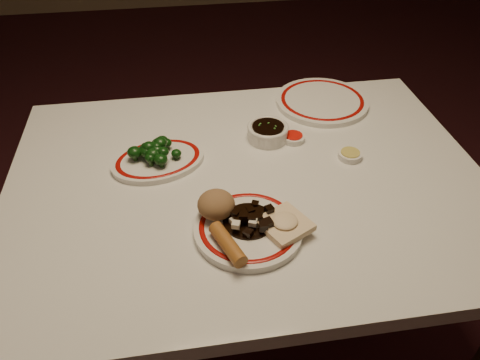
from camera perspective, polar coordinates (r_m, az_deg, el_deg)
The scene contains 13 objects.
ground at distance 1.75m, azimuth 0.69°, elevation -19.18°, with size 7.00×7.00×0.00m, color black.
dining_table at distance 1.23m, azimuth 0.92°, elevation -3.00°, with size 1.20×0.90×0.75m.
main_plate at distance 1.03m, azimuth 1.03°, elevation -5.91°, with size 0.30×0.30×0.02m.
rice_mound at distance 1.03m, azimuth -2.93°, elevation -3.00°, with size 0.08×0.08×0.06m, color #906844.
spring_roll at distance 0.96m, azimuth -1.51°, elevation -7.81°, with size 0.03×0.03×0.11m, color #A86629.
fried_wonton at distance 1.02m, azimuth 5.46°, elevation -5.31°, with size 0.13×0.13×0.03m.
stirfry_heap at distance 1.02m, azimuth 1.35°, elevation -4.81°, with size 0.12×0.11×0.03m.
broccoli_plate at distance 1.24m, azimuth -9.93°, elevation 2.40°, with size 0.28×0.26×0.02m.
broccoli_pile at distance 1.22m, azimuth -10.43°, elevation 3.61°, with size 0.14×0.11×0.05m.
soy_bowl at distance 1.30m, azimuth 3.40°, elevation 5.78°, with size 0.11×0.11×0.04m.
sweet_sour_dish at distance 1.31m, azimuth 6.52°, elevation 5.15°, with size 0.06×0.06×0.02m.
mustard_dish at distance 1.27m, azimuth 13.26°, elevation 3.00°, with size 0.06×0.06×0.02m.
far_plate at distance 1.50m, azimuth 9.97°, elevation 9.46°, with size 0.33×0.33×0.02m.
Camera 1 is at (-0.16, -0.90, 1.49)m, focal length 35.00 mm.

